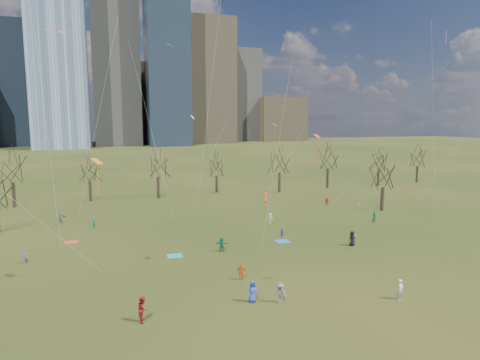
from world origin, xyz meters
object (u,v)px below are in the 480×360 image
object	(u,v)px
blanket_crimson	(71,242)
person_2	(143,309)
person_0	(252,292)
blanket_teal	(175,256)
blanket_navy	(283,241)
person_4	(241,272)
person_1	(401,290)

from	to	relation	value
blanket_crimson	person_2	xyz separation A→B (m)	(6.46, -23.32, 0.95)
person_0	person_2	distance (m)	8.78
person_2	blanket_teal	bearing A→B (deg)	-7.92
blanket_navy	person_4	bearing A→B (deg)	-130.00
blanket_teal	blanket_navy	size ratio (longest dim) A/B	1.00
person_0	blanket_navy	bearing A→B (deg)	55.37
person_0	person_1	size ratio (longest dim) A/B	1.05
blanket_teal	person_1	distance (m)	23.23
blanket_crimson	person_1	distance (m)	37.42
person_2	person_4	xyz separation A→B (m)	(9.38, 5.58, -0.18)
blanket_teal	person_0	bearing A→B (deg)	-73.20
person_2	person_4	bearing A→B (deg)	-49.28
blanket_crimson	person_2	distance (m)	24.22
blanket_teal	person_1	bearing A→B (deg)	-46.74
blanket_teal	person_1	size ratio (longest dim) A/B	0.93
person_0	person_4	size ratio (longest dim) A/B	1.16
blanket_teal	person_0	distance (m)	14.30
blanket_navy	person_1	size ratio (longest dim) A/B	0.93
blanket_crimson	person_4	xyz separation A→B (m)	(15.84, -17.74, 0.76)
blanket_navy	person_0	xyz separation A→B (m)	(-9.23, -15.16, 0.89)
blanket_crimson	person_0	xyz separation A→B (m)	(15.21, -22.65, 0.89)
blanket_crimson	person_4	bearing A→B (deg)	-48.24
blanket_crimson	person_1	bearing A→B (deg)	-43.80
blanket_navy	person_4	world-z (taller)	person_4
blanket_teal	person_1	world-z (taller)	person_1
blanket_navy	person_4	xyz separation A→B (m)	(-8.61, -10.26, 0.76)
person_2	person_4	distance (m)	10.92
blanket_navy	person_4	distance (m)	13.41
person_0	person_4	xyz separation A→B (m)	(0.63, 4.90, -0.13)
blanket_teal	person_2	distance (m)	15.10
blanket_crimson	blanket_teal	bearing A→B (deg)	-39.02
blanket_teal	blanket_navy	xyz separation A→B (m)	(13.36, 1.50, 0.00)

